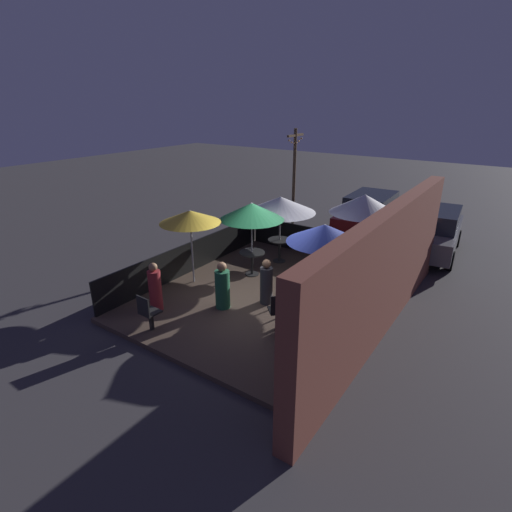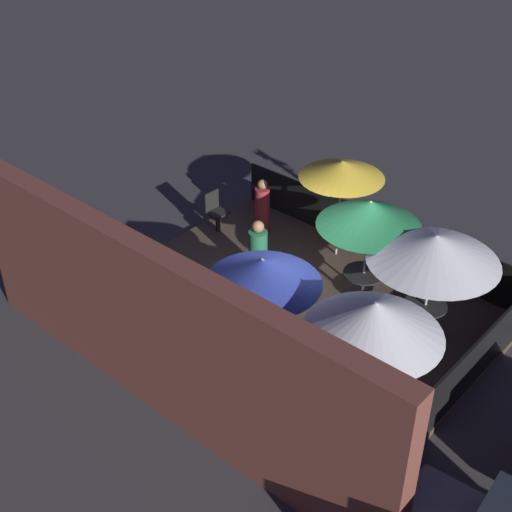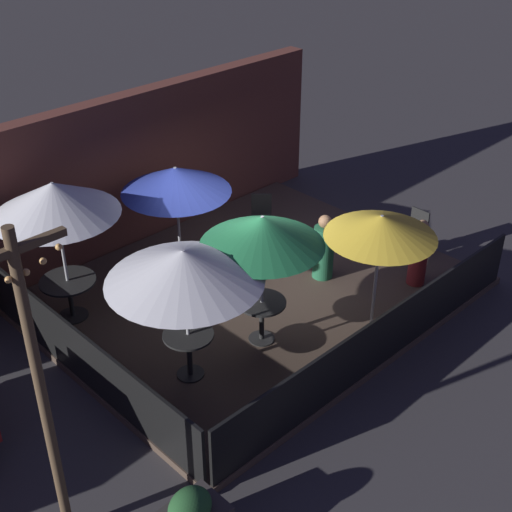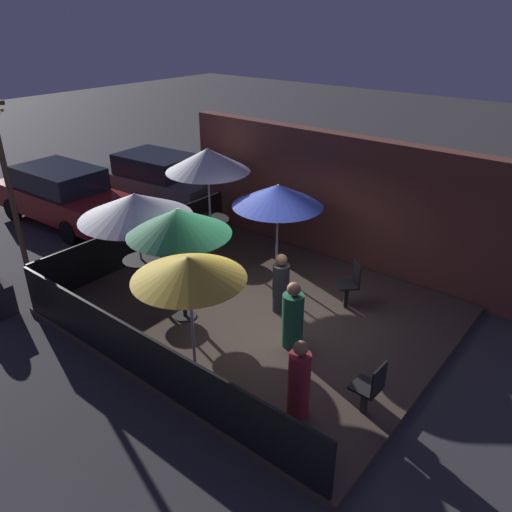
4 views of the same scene
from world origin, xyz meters
name	(u,v)px [view 2 (image 2 of 4)]	position (x,y,z in m)	size (l,w,h in m)	color
ground_plane	(288,317)	(0.00, 0.00, 0.00)	(60.00, 60.00, 0.00)	#383538
patio_deck	(288,314)	(0.00, 0.00, 0.06)	(7.11, 5.77, 0.12)	#47382D
building_wall	(160,334)	(0.00, 3.11, 1.53)	(8.71, 0.36, 3.05)	brown
fence_front	(374,232)	(0.00, -2.84, 0.59)	(6.91, 0.05, 0.95)	black
fence_side_left	(460,379)	(-3.51, 0.00, 0.59)	(0.05, 5.57, 0.95)	black
patio_umbrella_0	(435,248)	(-2.27, -0.99, 2.05)	(2.25, 2.25, 2.18)	#B2B2B7
patio_umbrella_1	(370,214)	(-0.89, -1.12, 2.12)	(1.90, 1.90, 2.25)	#B2B2B7
patio_umbrella_2	(374,319)	(-2.74, 1.56, 2.34)	(2.01, 2.01, 2.49)	#B2B2B7
patio_umbrella_3	(263,271)	(-0.54, 1.36, 2.01)	(1.94, 1.94, 2.12)	#B2B2B7
patio_umbrella_4	(342,170)	(0.52, -2.24, 2.11)	(1.73, 1.73, 2.17)	#B2B2B7
dining_table_0	(424,312)	(-2.27, -0.99, 0.72)	(0.76, 0.76, 0.76)	black
dining_table_1	(363,279)	(-0.89, -1.12, 0.70)	(0.78, 0.78, 0.74)	black
dining_table_2	(364,404)	(-2.74, 1.56, 0.70)	(0.93, 0.93, 0.73)	black
patio_chair_0	(189,289)	(1.40, 1.21, 0.65)	(0.57, 0.57, 0.96)	black
patio_chair_1	(216,210)	(3.10, -1.24, 0.62)	(0.41, 0.41, 0.92)	black
patron_0	(262,208)	(2.30, -1.88, 0.71)	(0.43, 0.43, 1.28)	maroon
patron_1	(258,251)	(1.25, -0.55, 0.68)	(0.49, 0.49, 1.26)	#236642
patron_2	(264,285)	(0.41, 0.24, 0.68)	(0.41, 0.41, 1.23)	#333338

